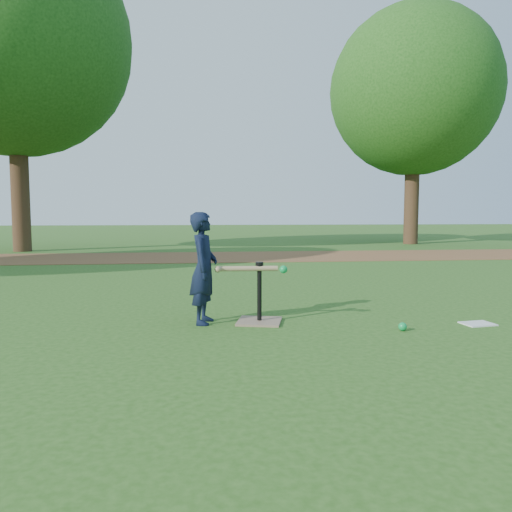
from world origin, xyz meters
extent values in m
plane|color=#285116|center=(0.00, 0.00, 0.00)|extent=(80.00, 80.00, 0.00)
cube|color=brown|center=(0.00, 7.50, 0.01)|extent=(24.00, 3.00, 0.01)
imported|color=black|center=(-0.93, 0.04, 0.56)|extent=(0.34, 0.45, 1.12)
sphere|color=#0D9643|center=(0.92, -0.50, 0.04)|extent=(0.08, 0.08, 0.08)
cube|color=silver|center=(1.78, -0.33, 0.01)|extent=(0.33, 0.27, 0.01)
cube|color=#866B55|center=(-0.37, 0.01, 0.01)|extent=(0.52, 0.52, 0.02)
cylinder|color=black|center=(-0.37, 0.01, 0.30)|extent=(0.05, 0.05, 0.55)
cylinder|color=black|center=(-0.37, 0.01, 0.58)|extent=(0.08, 0.08, 0.06)
cylinder|color=tan|center=(-0.49, -0.01, 0.55)|extent=(0.60, 0.07, 0.05)
sphere|color=tan|center=(-0.79, -0.05, 0.55)|extent=(0.06, 0.06, 0.06)
sphere|color=#0D9643|center=(-0.14, -0.05, 0.55)|extent=(0.08, 0.08, 0.08)
cylinder|color=#382316|center=(-6.00, 10.00, 1.90)|extent=(0.50, 0.50, 3.80)
sphere|color=#285B19|center=(-6.00, 10.00, 5.88)|extent=(6.40, 6.40, 6.40)
cylinder|color=#382316|center=(6.50, 12.00, 1.71)|extent=(0.50, 0.50, 3.42)
sphere|color=#285B19|center=(6.50, 12.00, 5.30)|extent=(5.80, 5.80, 5.80)
camera|label=1|loc=(-0.98, -4.93, 1.11)|focal=35.00mm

